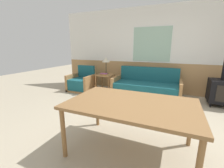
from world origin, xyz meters
name	(u,v)px	position (x,y,z in m)	size (l,w,h in m)	color
ground_plane	(146,131)	(0.00, 0.00, 0.00)	(16.00, 16.00, 0.00)	#B2A58C
wall_back	(164,50)	(-0.02, 2.63, 1.36)	(7.20, 0.09, 2.70)	tan
couch	(146,88)	(-0.40, 2.02, 0.25)	(1.99, 0.83, 0.85)	#9E7042
armchair	(82,83)	(-2.54, 1.75, 0.25)	(0.80, 0.75, 0.83)	#9E7042
side_table	(105,77)	(-1.78, 2.01, 0.47)	(0.53, 0.53, 0.57)	#9E7042
table_lamp	(106,60)	(-1.78, 2.10, 1.03)	(0.27, 0.27, 0.56)	black
book_stack	(104,74)	(-1.78, 1.91, 0.60)	(0.22, 0.16, 0.05)	gold
dining_table	(131,107)	(-0.12, -0.60, 0.68)	(1.69, 1.05, 0.74)	olive
wood_stove	(223,86)	(1.50, 1.98, 0.53)	(0.60, 0.56, 2.40)	black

